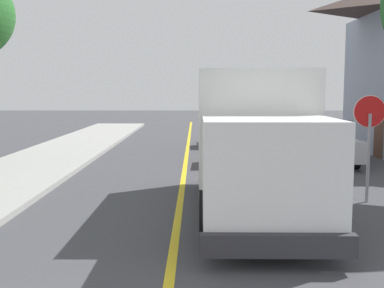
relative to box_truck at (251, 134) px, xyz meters
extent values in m
cube|color=gold|center=(-1.66, 2.02, -1.76)|extent=(0.16, 56.00, 0.01)
cube|color=silver|center=(0.00, 0.73, 0.13)|extent=(2.42, 5.01, 2.60)
cube|color=white|center=(-0.01, -2.77, -0.32)|extent=(2.29, 2.01, 1.70)
cube|color=#1E2D3D|center=(-0.02, -3.67, 0.06)|extent=(2.04, 0.09, 0.75)
cube|color=#2D2D33|center=(-0.02, -3.85, -1.35)|extent=(2.40, 0.21, 0.36)
cylinder|color=black|center=(1.04, -2.57, -1.27)|extent=(0.30, 1.00, 1.00)
cylinder|color=black|center=(-1.06, -2.56, -1.27)|extent=(0.30, 1.00, 1.00)
cylinder|color=black|center=(1.06, 1.98, -1.27)|extent=(0.30, 1.00, 1.00)
cylinder|color=black|center=(-1.04, 1.99, -1.27)|extent=(0.30, 1.00, 1.00)
cube|color=maroon|center=(0.61, 6.89, -1.12)|extent=(1.94, 4.46, 0.76)
cube|color=#1E2D3D|center=(0.62, 7.04, -0.42)|extent=(1.64, 1.85, 0.64)
cylinder|color=black|center=(1.35, 5.46, -1.45)|extent=(0.24, 0.65, 0.64)
cylinder|color=black|center=(-0.22, 5.51, -1.45)|extent=(0.24, 0.65, 0.64)
cylinder|color=black|center=(1.45, 8.27, -1.45)|extent=(0.24, 0.65, 0.64)
cylinder|color=black|center=(-0.13, 8.32, -1.45)|extent=(0.24, 0.65, 0.64)
cube|color=black|center=(0.50, 12.50, -1.12)|extent=(1.92, 4.45, 0.76)
cube|color=#1E2D3D|center=(0.50, 12.65, -0.42)|extent=(1.63, 1.84, 0.64)
cylinder|color=black|center=(1.33, 11.11, -1.45)|extent=(0.24, 0.65, 0.64)
cylinder|color=black|center=(-0.25, 11.07, -1.45)|extent=(0.24, 0.65, 0.64)
cylinder|color=black|center=(1.25, 13.93, -1.45)|extent=(0.24, 0.65, 0.64)
cylinder|color=black|center=(-0.33, 13.88, -1.45)|extent=(0.24, 0.65, 0.64)
cube|color=#B7B7BC|center=(3.54, 7.18, -1.12)|extent=(1.86, 4.43, 0.76)
cube|color=#1E2D3D|center=(3.54, 7.03, -0.42)|extent=(1.61, 1.82, 0.64)
cylinder|color=black|center=(2.73, 8.58, -1.45)|extent=(0.23, 0.64, 0.64)
cylinder|color=black|center=(4.31, 8.60, -1.45)|extent=(0.23, 0.64, 0.64)
cylinder|color=black|center=(2.77, 5.76, -1.45)|extent=(0.23, 0.64, 0.64)
cylinder|color=black|center=(4.35, 5.79, -1.45)|extent=(0.23, 0.64, 0.64)
cylinder|color=gray|center=(2.99, 0.78, -0.67)|extent=(0.08, 0.08, 2.20)
cylinder|color=red|center=(2.99, 0.81, 0.48)|extent=(0.76, 0.03, 0.76)
cylinder|color=white|center=(2.99, 0.83, 0.48)|extent=(0.80, 0.02, 0.80)
cube|color=brown|center=(6.20, 8.46, -0.72)|extent=(0.10, 1.00, 2.10)
camera|label=1|loc=(-1.27, -10.95, 1.03)|focal=44.87mm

